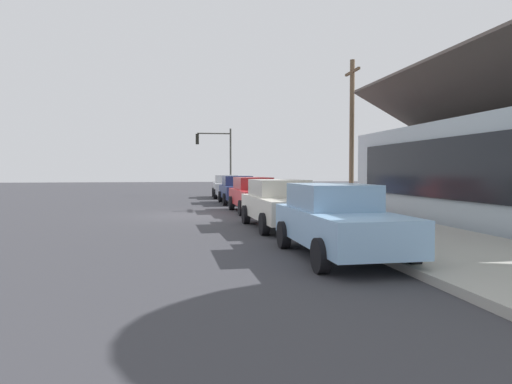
{
  "coord_description": "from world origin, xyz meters",
  "views": [
    {
      "loc": [
        19.79,
        -0.63,
        1.89
      ],
      "look_at": [
        -0.43,
        2.84,
        0.95
      ],
      "focal_mm": 32.65,
      "sensor_mm": 36.0,
      "label": 1
    }
  ],
  "objects": [
    {
      "name": "sidewalk_curb",
      "position": [
        0.0,
        5.6,
        0.08
      ],
      "size": [
        60.0,
        4.2,
        0.16
      ],
      "primitive_type": "cube",
      "color": "#A3A099",
      "rests_on": "ground"
    },
    {
      "name": "car_cherry",
      "position": [
        -1.1,
        2.87,
        0.82
      ],
      "size": [
        4.9,
        2.0,
        1.59
      ],
      "rotation": [
        0.0,
        0.0,
        0.02
      ],
      "color": "red",
      "rests_on": "ground"
    },
    {
      "name": "car_ivory",
      "position": [
        4.83,
        2.78,
        0.82
      ],
      "size": [
        4.9,
        2.2,
        1.59
      ],
      "rotation": [
        0.0,
        0.0,
        0.03
      ],
      "color": "silver",
      "rests_on": "ground"
    },
    {
      "name": "utility_pole_wooden",
      "position": [
        -2.8,
        8.2,
        3.93
      ],
      "size": [
        1.8,
        0.24,
        7.5
      ],
      "color": "brown",
      "rests_on": "ground"
    },
    {
      "name": "car_skyblue",
      "position": [
        10.1,
        2.84,
        0.81
      ],
      "size": [
        4.61,
        2.01,
        1.59
      ],
      "rotation": [
        0.0,
        0.0,
        0.01
      ],
      "color": "#8CB7E0",
      "rests_on": "ground"
    },
    {
      "name": "traffic_light_main",
      "position": [
        -16.67,
        2.54,
        3.49
      ],
      "size": [
        0.37,
        2.79,
        5.2
      ],
      "color": "#383833",
      "rests_on": "ground"
    },
    {
      "name": "car_silver",
      "position": [
        -12.7,
        2.84,
        0.81
      ],
      "size": [
        4.37,
        2.06,
        1.59
      ],
      "rotation": [
        0.0,
        0.0,
        -0.04
      ],
      "color": "silver",
      "rests_on": "ground"
    },
    {
      "name": "ground_plane",
      "position": [
        0.0,
        0.0,
        0.0
      ],
      "size": [
        120.0,
        120.0,
        0.0
      ],
      "primitive_type": "plane",
      "color": "#38383D"
    },
    {
      "name": "car_navy",
      "position": [
        -6.87,
        2.88,
        0.81
      ],
      "size": [
        4.44,
        2.01,
        1.59
      ],
      "rotation": [
        0.0,
        0.0,
        -0.0
      ],
      "color": "navy",
      "rests_on": "ground"
    },
    {
      "name": "fire_hydrant_red",
      "position": [
        3.47,
        4.2,
        0.5
      ],
      "size": [
        0.22,
        0.22,
        0.71
      ],
      "color": "red",
      "rests_on": "sidewalk_curb"
    }
  ]
}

